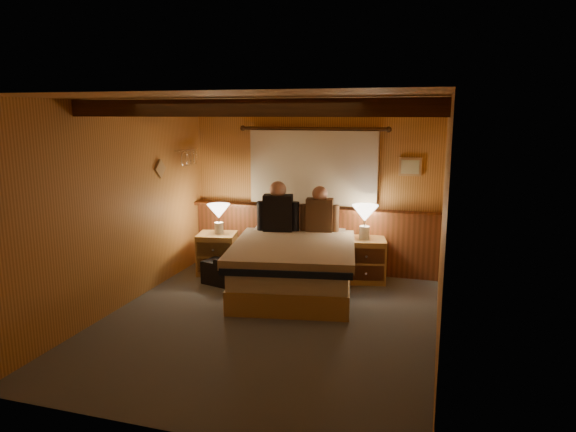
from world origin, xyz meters
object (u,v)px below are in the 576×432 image
at_px(lamp_left, 219,213).
at_px(person_left, 278,210).
at_px(person_right, 320,213).
at_px(nightstand_left, 217,253).
at_px(lamp_right, 365,215).
at_px(duffel_bag, 223,272).
at_px(nightstand_right, 365,260).
at_px(bed, 294,266).

distance_m(lamp_left, person_left, 0.86).
bearing_deg(lamp_left, person_left, 6.30).
xyz_separation_m(lamp_left, person_right, (1.41, 0.23, 0.04)).
bearing_deg(nightstand_left, lamp_right, -5.16).
bearing_deg(person_left, nightstand_left, 176.05).
bearing_deg(lamp_right, lamp_left, -173.68).
xyz_separation_m(person_right, duffel_bag, (-1.16, -0.69, -0.75)).
bearing_deg(duffel_bag, lamp_right, 35.99).
relative_size(nightstand_right, lamp_right, 1.35).
relative_size(nightstand_left, lamp_left, 1.45).
distance_m(lamp_right, person_left, 1.19).
height_order(bed, lamp_left, lamp_left).
distance_m(nightstand_right, person_left, 1.37).
relative_size(nightstand_left, lamp_right, 1.32).
relative_size(nightstand_left, duffel_bag, 1.05).
bearing_deg(lamp_left, lamp_right, 6.32).
height_order(bed, person_left, person_left).
height_order(lamp_left, person_left, person_left).
relative_size(lamp_left, lamp_right, 0.91).
xyz_separation_m(nightstand_left, person_left, (0.88, 0.12, 0.66)).
xyz_separation_m(bed, duffel_bag, (-1.00, 0.02, -0.18)).
distance_m(nightstand_right, lamp_right, 0.62).
distance_m(lamp_left, lamp_right, 2.05).
relative_size(bed, nightstand_right, 3.45).
bearing_deg(person_right, duffel_bag, -156.73).
bearing_deg(bed, lamp_right, 31.71).
bearing_deg(nightstand_right, lamp_left, 174.58).
bearing_deg(nightstand_right, duffel_bag, -170.94).
xyz_separation_m(nightstand_left, lamp_right, (2.07, 0.25, 0.63)).
xyz_separation_m(nightstand_left, lamp_left, (0.03, 0.02, 0.59)).
height_order(nightstand_left, duffel_bag, nightstand_left).
xyz_separation_m(bed, nightstand_left, (-1.28, 0.45, -0.05)).
xyz_separation_m(nightstand_left, duffel_bag, (0.28, -0.44, -0.13)).
bearing_deg(person_left, lamp_right, -5.13).
bearing_deg(bed, person_left, 114.88).
bearing_deg(person_right, lamp_right, -8.00).
height_order(lamp_right, duffel_bag, lamp_right).
xyz_separation_m(nightstand_right, duffel_bag, (-1.81, -0.70, -0.13)).
bearing_deg(nightstand_left, person_right, -2.00).
bearing_deg(nightstand_left, duffel_bag, -69.46).
height_order(bed, person_right, person_right).
height_order(nightstand_right, duffel_bag, nightstand_right).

